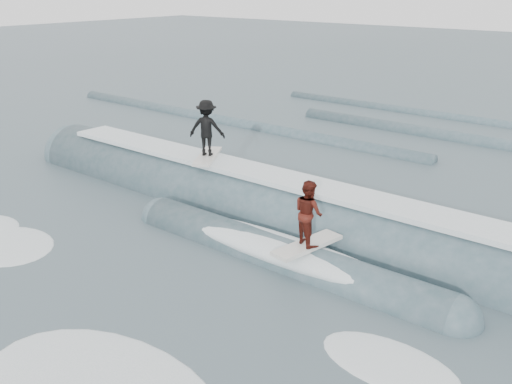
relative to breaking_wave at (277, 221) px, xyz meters
The scene contains 6 objects.
ground 5.50m from the breaking_wave, 92.48° to the right, with size 160.00×160.00×0.00m, color #3A5155.
breaking_wave is the anchor object (origin of this frame).
surfer_black 3.79m from the breaking_wave, behind, with size 1.49×2.00×1.88m.
surfer_red 3.32m from the breaking_wave, 39.28° to the right, with size 0.97×2.06×1.72m.
whitewater 7.77m from the breaking_wave, 86.23° to the right, with size 14.16×8.21×0.10m.
far_swells 12.25m from the breaking_wave, 97.17° to the left, with size 35.47×8.65×0.80m.
Camera 1 is at (9.47, -7.04, 6.73)m, focal length 40.00 mm.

